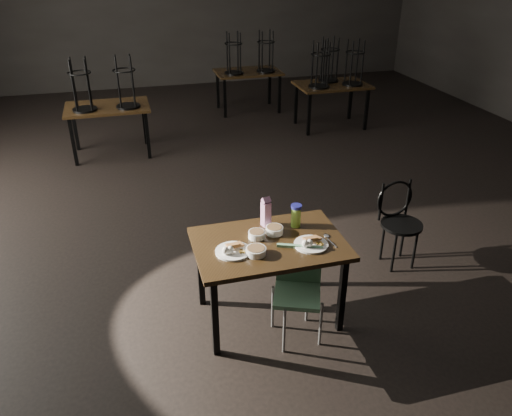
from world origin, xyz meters
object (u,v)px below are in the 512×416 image
object	(u,v)px
school_chair	(298,285)
main_table	(269,250)
juice_carton	(266,212)
bentwood_chair	(399,217)
water_bottle	(296,215)

from	to	relation	value
school_chair	main_table	bearing A→B (deg)	146.70
main_table	juice_carton	xyz separation A→B (m)	(0.05, 0.26, 0.20)
bentwood_chair	main_table	bearing A→B (deg)	-164.57
main_table	bentwood_chair	distance (m)	1.55
bentwood_chair	school_chair	bearing A→B (deg)	-153.65
main_table	juice_carton	size ratio (longest dim) A/B	4.51
juice_carton	bentwood_chair	world-z (taller)	juice_carton
juice_carton	bentwood_chair	xyz separation A→B (m)	(1.41, 0.22, -0.37)
juice_carton	school_chair	distance (m)	0.66
water_bottle	bentwood_chair	world-z (taller)	water_bottle
juice_carton	main_table	bearing A→B (deg)	-100.23
main_table	water_bottle	world-z (taller)	water_bottle
main_table	school_chair	xyz separation A→B (m)	(0.17, -0.24, -0.20)
bentwood_chair	juice_carton	bearing A→B (deg)	-173.88
juice_carton	bentwood_chair	distance (m)	1.48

